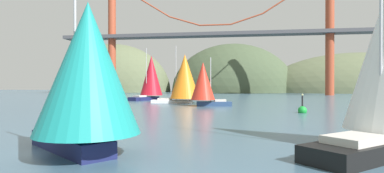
{
  "coord_description": "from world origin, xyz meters",
  "views": [
    {
      "loc": [
        9.43,
        -16.1,
        3.53
      ],
      "look_at": [
        0.0,
        43.31,
        3.18
      ],
      "focal_mm": 29.65,
      "sensor_mm": 36.0,
      "label": 1
    }
  ],
  "objects": [
    {
      "name": "sailboat_crimson_sail",
      "position": [
        -11.45,
        54.7,
        5.32
      ],
      "size": [
        7.17,
        9.8,
        11.79
      ],
      "color": "#191E4C",
      "rests_on": "ground_plane"
    },
    {
      "name": "headland_left",
      "position": [
        -55.0,
        135.0,
        0.0
      ],
      "size": [
        58.84,
        44.0,
        47.87
      ],
      "primitive_type": "ellipsoid",
      "color": "#5B6647",
      "rests_on": "ground_plane"
    },
    {
      "name": "sailboat_navy_sail",
      "position": [
        -9.58,
        21.23,
        3.36
      ],
      "size": [
        6.85,
        5.94,
        6.73
      ],
      "color": "#B7B2A8",
      "rests_on": "ground_plane"
    },
    {
      "name": "headland_right",
      "position": [
        60.0,
        135.0,
        0.0
      ],
      "size": [
        82.45,
        44.0,
        35.63
      ],
      "primitive_type": "ellipsoid",
      "color": "#5B6647",
      "rests_on": "ground_plane"
    },
    {
      "name": "sailboat_scarlet_sail",
      "position": [
        3.18,
        35.56,
        3.91
      ],
      "size": [
        7.04,
        4.59,
        8.04
      ],
      "color": "navy",
      "rests_on": "ground_plane"
    },
    {
      "name": "sailboat_teal_sail",
      "position": [
        1.95,
        -1.71,
        4.09
      ],
      "size": [
        8.49,
        7.64,
        8.5
      ],
      "color": "#191E4C",
      "rests_on": "ground_plane"
    },
    {
      "name": "suspension_bridge",
      "position": [
        0.0,
        95.0,
        21.87
      ],
      "size": [
        112.35,
        6.0,
        45.06
      ],
      "color": "#A34228",
      "rests_on": "ground_plane"
    },
    {
      "name": "sailboat_orange_sail",
      "position": [
        -1.52,
        43.44,
        4.93
      ],
      "size": [
        9.43,
        5.96,
        10.96
      ],
      "color": "white",
      "rests_on": "ground_plane"
    },
    {
      "name": "headland_center",
      "position": [
        5.0,
        135.0,
        0.0
      ],
      "size": [
        58.18,
        44.0,
        45.68
      ],
      "primitive_type": "ellipsoid",
      "color": "#425138",
      "rests_on": "ground_plane"
    },
    {
      "name": "ground_plane",
      "position": [
        0.0,
        0.0,
        0.0
      ],
      "size": [
        360.0,
        360.0,
        0.0
      ],
      "primitive_type": "plane",
      "color": "#426075"
    },
    {
      "name": "channel_buoy",
      "position": [
        16.85,
        25.05,
        0.37
      ],
      "size": [
        1.1,
        1.1,
        2.64
      ],
      "color": "green",
      "rests_on": "ground_plane"
    }
  ]
}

